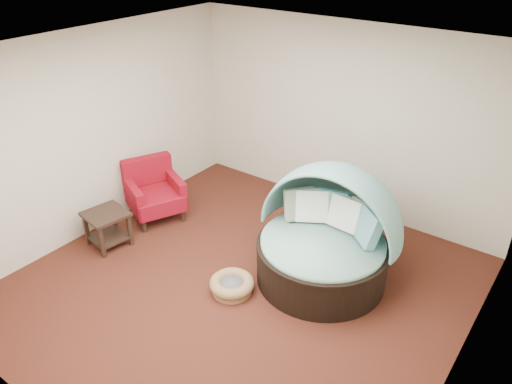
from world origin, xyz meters
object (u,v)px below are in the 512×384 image
Objects in this scene: pet_basket at (232,285)px; side_table at (107,224)px; canopy_daybed at (327,229)px; red_armchair at (154,192)px.

side_table reaches higher than pet_basket.
canopy_daybed reaches higher than pet_basket.
pet_basket is 2.18m from red_armchair.
red_armchair is (-2.77, -0.24, -0.28)m from canopy_daybed.
red_armchair is 0.93m from side_table.
red_armchair reaches higher than pet_basket.
side_table is (-1.98, -0.22, 0.23)m from pet_basket.
pet_basket is 2.01m from side_table.
pet_basket is (-0.73, -0.94, -0.58)m from canopy_daybed.
canopy_daybed is 2.97× the size of side_table.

